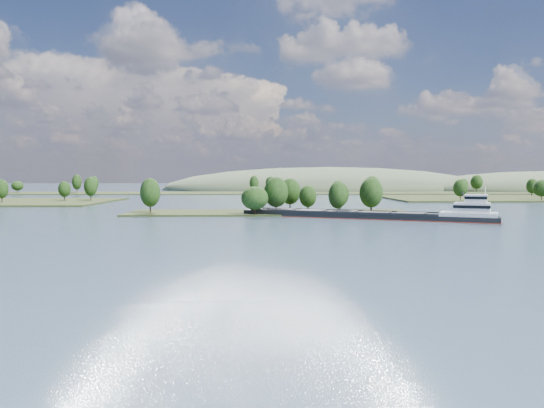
{
  "coord_description": "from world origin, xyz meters",
  "views": [
    {
      "loc": [
        -2.51,
        -7.59,
        13.25
      ],
      "look_at": [
        -0.16,
        130.0,
        6.0
      ],
      "focal_mm": 35.0,
      "sensor_mm": 36.0,
      "label": 1
    }
  ],
  "objects": [
    {
      "name": "ground",
      "position": [
        0.0,
        120.0,
        0.0
      ],
      "size": [
        1800.0,
        1800.0,
        0.0
      ],
      "primitive_type": "plane",
      "color": "#3C5068",
      "rests_on": "ground"
    },
    {
      "name": "tree_island",
      "position": [
        6.05,
        179.13,
        4.18
      ],
      "size": [
        100.0,
        33.66,
        13.94
      ],
      "color": "#242E14",
      "rests_on": "ground"
    },
    {
      "name": "back_shoreline",
      "position": [
        8.62,
        399.78,
        0.73
      ],
      "size": [
        900.0,
        60.0,
        15.24
      ],
      "color": "#242E14",
      "rests_on": "ground"
    },
    {
      "name": "hill_west",
      "position": [
        60.0,
        500.0,
        0.0
      ],
      "size": [
        320.0,
        160.0,
        44.0
      ],
      "primitive_type": "ellipsoid",
      "color": "#435238",
      "rests_on": "ground"
    },
    {
      "name": "cargo_barge",
      "position": [
        34.45,
        156.1,
        1.37
      ],
      "size": [
        76.73,
        42.31,
        10.85
      ],
      "color": "black",
      "rests_on": "ground"
    }
  ]
}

